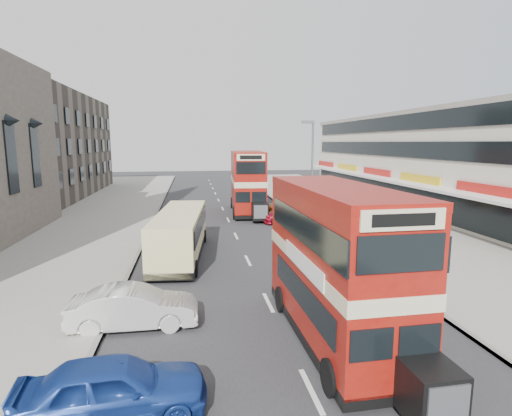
{
  "coord_description": "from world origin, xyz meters",
  "views": [
    {
      "loc": [
        -2.97,
        -13.38,
        6.44
      ],
      "look_at": [
        0.24,
        6.65,
        3.15
      ],
      "focal_mm": 28.48,
      "sensor_mm": 36.0,
      "label": 1
    }
  ],
  "objects_px": {
    "street_lamp": "(311,163)",
    "cyclist": "(277,213)",
    "car_right_a": "(293,214)",
    "pedestrian_near": "(341,221)",
    "car_right_b": "(282,207)",
    "bus_second": "(247,182)",
    "car_left_front": "(134,307)",
    "bus_main": "(336,264)",
    "coach": "(180,233)",
    "car_left_near": "(113,388)"
  },
  "relations": [
    {
      "from": "street_lamp",
      "to": "cyclist",
      "type": "xyz_separation_m",
      "value": [
        -2.5,
        1.22,
        -4.15
      ]
    },
    {
      "from": "bus_main",
      "to": "car_left_front",
      "type": "bearing_deg",
      "value": -17.74
    },
    {
      "from": "bus_main",
      "to": "car_left_front",
      "type": "height_order",
      "value": "bus_main"
    },
    {
      "from": "car_right_a",
      "to": "bus_main",
      "type": "bearing_deg",
      "value": -11.02
    },
    {
      "from": "street_lamp",
      "to": "cyclist",
      "type": "relative_size",
      "value": 4.18
    },
    {
      "from": "car_left_near",
      "to": "car_right_b",
      "type": "height_order",
      "value": "car_left_near"
    },
    {
      "from": "pedestrian_near",
      "to": "cyclist",
      "type": "bearing_deg",
      "value": -72.39
    },
    {
      "from": "street_lamp",
      "to": "bus_main",
      "type": "height_order",
      "value": "street_lamp"
    },
    {
      "from": "car_right_b",
      "to": "cyclist",
      "type": "bearing_deg",
      "value": -22.61
    },
    {
      "from": "car_right_a",
      "to": "pedestrian_near",
      "type": "relative_size",
      "value": 2.98
    },
    {
      "from": "cyclist",
      "to": "street_lamp",
      "type": "bearing_deg",
      "value": -21.99
    },
    {
      "from": "coach",
      "to": "car_left_front",
      "type": "height_order",
      "value": "coach"
    },
    {
      "from": "bus_main",
      "to": "car_left_front",
      "type": "relative_size",
      "value": 2.03
    },
    {
      "from": "bus_main",
      "to": "car_right_a",
      "type": "bearing_deg",
      "value": -101.4
    },
    {
      "from": "bus_main",
      "to": "car_left_near",
      "type": "distance_m",
      "value": 7.31
    },
    {
      "from": "coach",
      "to": "car_left_front",
      "type": "distance_m",
      "value": 8.84
    },
    {
      "from": "car_right_a",
      "to": "pedestrian_near",
      "type": "xyz_separation_m",
      "value": [
        2.34,
        -4.59,
        0.26
      ]
    },
    {
      "from": "street_lamp",
      "to": "bus_second",
      "type": "height_order",
      "value": "street_lamp"
    },
    {
      "from": "car_left_front",
      "to": "pedestrian_near",
      "type": "distance_m",
      "value": 17.88
    },
    {
      "from": "street_lamp",
      "to": "car_right_a",
      "type": "bearing_deg",
      "value": 180.0
    },
    {
      "from": "car_right_a",
      "to": "car_left_front",
      "type": "bearing_deg",
      "value": -30.97
    },
    {
      "from": "car_right_a",
      "to": "coach",
      "type": "bearing_deg",
      "value": -45.84
    },
    {
      "from": "street_lamp",
      "to": "bus_main",
      "type": "xyz_separation_m",
      "value": [
        -4.96,
        -19.38,
        -2.19
      ]
    },
    {
      "from": "car_left_front",
      "to": "cyclist",
      "type": "bearing_deg",
      "value": -25.96
    },
    {
      "from": "car_left_front",
      "to": "cyclist",
      "type": "distance_m",
      "value": 20.73
    },
    {
      "from": "car_right_b",
      "to": "cyclist",
      "type": "xyz_separation_m",
      "value": [
        -1.15,
        -3.16,
        0.02
      ]
    },
    {
      "from": "bus_second",
      "to": "street_lamp",
      "type": "bearing_deg",
      "value": 134.27
    },
    {
      "from": "street_lamp",
      "to": "car_right_b",
      "type": "distance_m",
      "value": 6.19
    },
    {
      "from": "car_right_b",
      "to": "pedestrian_near",
      "type": "bearing_deg",
      "value": 11.24
    },
    {
      "from": "bus_second",
      "to": "cyclist",
      "type": "relative_size",
      "value": 5.16
    },
    {
      "from": "car_right_b",
      "to": "cyclist",
      "type": "relative_size",
      "value": 2.3
    },
    {
      "from": "car_left_near",
      "to": "car_right_a",
      "type": "height_order",
      "value": "car_left_near"
    },
    {
      "from": "car_right_a",
      "to": "pedestrian_near",
      "type": "distance_m",
      "value": 5.16
    },
    {
      "from": "bus_second",
      "to": "car_left_front",
      "type": "distance_m",
      "value": 23.82
    },
    {
      "from": "bus_second",
      "to": "car_left_front",
      "type": "bearing_deg",
      "value": 76.3
    },
    {
      "from": "car_right_b",
      "to": "street_lamp",
      "type": "bearing_deg",
      "value": 14.46
    },
    {
      "from": "cyclist",
      "to": "car_right_b",
      "type": "bearing_deg",
      "value": 74.01
    },
    {
      "from": "car_left_near",
      "to": "car_right_a",
      "type": "bearing_deg",
      "value": -29.86
    },
    {
      "from": "pedestrian_near",
      "to": "car_right_a",
      "type": "bearing_deg",
      "value": -75.48
    },
    {
      "from": "car_left_near",
      "to": "cyclist",
      "type": "relative_size",
      "value": 2.25
    },
    {
      "from": "coach",
      "to": "bus_second",
      "type": "bearing_deg",
      "value": 73.01
    },
    {
      "from": "bus_second",
      "to": "cyclist",
      "type": "xyz_separation_m",
      "value": [
        1.93,
        -3.98,
        -2.22
      ]
    },
    {
      "from": "street_lamp",
      "to": "bus_second",
      "type": "bearing_deg",
      "value": 130.42
    },
    {
      "from": "street_lamp",
      "to": "cyclist",
      "type": "height_order",
      "value": "street_lamp"
    },
    {
      "from": "car_right_a",
      "to": "car_right_b",
      "type": "relative_size",
      "value": 1.11
    },
    {
      "from": "coach",
      "to": "pedestrian_near",
      "type": "distance_m",
      "value": 11.81
    },
    {
      "from": "pedestrian_near",
      "to": "bus_second",
      "type": "bearing_deg",
      "value": -74.06
    },
    {
      "from": "car_left_front",
      "to": "pedestrian_near",
      "type": "relative_size",
      "value": 2.67
    },
    {
      "from": "street_lamp",
      "to": "car_right_a",
      "type": "relative_size",
      "value": 1.64
    },
    {
      "from": "bus_second",
      "to": "car_right_b",
      "type": "bearing_deg",
      "value": 168.95
    }
  ]
}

